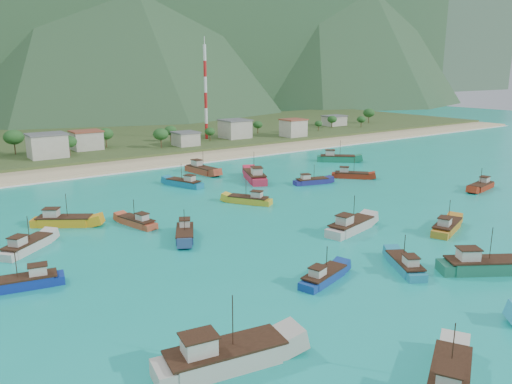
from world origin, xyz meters
TOP-DOWN VIEW (x-y plane):
  - ground at (0.00, 0.00)m, footprint 600.00×600.00m
  - beach at (0.00, 79.00)m, footprint 400.00×18.00m
  - land at (0.00, 140.00)m, footprint 400.00×110.00m
  - surf_line at (0.00, 69.50)m, footprint 400.00×2.50m
  - village at (11.70, 102.83)m, footprint 213.75×29.23m
  - vegetation at (-5.02, 103.74)m, footprint 274.17×25.89m
  - radio_tower at (39.10, 108.00)m, footprint 1.20×1.20m
  - boat_0 at (37.22, 25.70)m, footprint 9.21×9.50m
  - boat_1 at (-16.66, -20.81)m, footprint 9.66×5.24m
  - boat_2 at (-1.01, 20.11)m, footprint 7.96×10.02m
  - boat_3 at (-48.25, 16.98)m, footprint 9.99×9.07m
  - boat_7 at (-23.80, 7.58)m, footprint 7.33×10.15m
  - boat_8 at (17.46, -17.62)m, footprint 11.07×6.61m
  - boat_10 at (13.49, 38.28)m, footprint 9.23×14.23m
  - boat_12 at (-5.06, 43.55)m, footprint 6.63×10.99m
  - boat_13 at (-39.51, 27.57)m, footprint 11.34×9.17m
  - boat_14 at (2.93, -7.19)m, footprint 12.57×6.24m
  - boat_16 at (-3.78, -24.87)m, footprint 7.25×9.82m
  - boat_17 at (23.33, 26.48)m, footprint 9.78×5.10m
  - boat_18 at (-51.65, 1.85)m, footprint 10.48×4.91m
  - boat_20 at (-23.95, -45.76)m, footprint 11.71×8.62m
  - boat_22 at (6.85, 55.60)m, footprint 4.88×12.30m
  - boat_23 at (51.97, 46.11)m, footprint 11.73×10.96m
  - boat_24 at (53.88, -2.89)m, footprint 10.40×4.69m
  - boat_26 at (-27.97, 19.32)m, footprint 4.99×9.72m
  - boat_27 at (4.78, -32.07)m, footprint 12.52×9.78m
  - boat_28 at (-39.43, -30.39)m, footprint 14.28×6.34m

SIDE VIEW (x-z plane):
  - ground at x=0.00m, z-range 0.00..0.00m
  - beach at x=0.00m, z-range -0.60..0.60m
  - land at x=0.00m, z-range -1.20..1.20m
  - surf_line at x=0.00m, z-range -0.04..0.04m
  - boat_1 at x=-16.66m, z-range -2.14..3.34m
  - boat_26 at x=-27.97m, z-range -2.15..3.37m
  - boat_17 at x=23.33m, z-range -2.16..3.39m
  - boat_16 at x=-3.78m, z-range -2.21..3.50m
  - boat_7 at x=-23.80m, z-range -2.26..3.61m
  - boat_2 at x=-1.01m, z-range -2.28..3.65m
  - boat_24 at x=53.88m, z-range -2.28..3.65m
  - boat_18 at x=-51.65m, z-range -2.29..3.67m
  - boat_0 at x=37.22m, z-range -2.31..3.72m
  - boat_3 at x=-48.25m, z-range -2.36..3.82m
  - boat_12 at x=-5.06m, z-range -2.38..3.86m
  - boat_8 at x=17.46m, z-range -2.39..3.89m
  - boat_13 at x=-39.51m, z-range -2.54..4.20m
  - boat_20 at x=-23.95m, z-range -2.56..4.25m
  - boat_22 at x=6.85m, z-range -2.64..4.43m
  - boat_14 at x=2.93m, z-range -2.66..4.47m
  - boat_23 at x=51.97m, z-range -2.73..4.61m
  - boat_27 at x=4.78m, z-range -2.74..4.64m
  - boat_10 at x=13.49m, z-range -2.98..5.15m
  - boat_28 at x=-39.43m, z-range -2.98..5.16m
  - village at x=11.70m, z-range 1.15..8.45m
  - vegetation at x=-5.02m, z-range 0.79..9.35m
  - radio_tower at x=39.10m, z-range 1.60..38.69m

